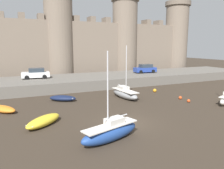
{
  "coord_description": "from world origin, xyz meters",
  "views": [
    {
      "loc": [
        -8.44,
        -15.78,
        6.54
      ],
      "look_at": [
        0.83,
        4.84,
        2.5
      ],
      "focal_mm": 35.0,
      "sensor_mm": 36.0,
      "label": 1
    }
  ],
  "objects_px": {
    "rowboat_near_channel_right": "(2,109)",
    "car_quay_centre_east": "(36,73)",
    "sailboat_midflat_right": "(125,93)",
    "sailboat_foreground_right": "(111,132)",
    "rowboat_foreground_centre": "(63,98)",
    "mooring_buoy_off_centre": "(155,90)",
    "rowboat_near_channel_left": "(44,121)",
    "mooring_buoy_near_shore": "(189,101)",
    "mooring_buoy_mid_mud": "(180,98)",
    "car_quay_west": "(145,69)"
  },
  "relations": [
    {
      "from": "rowboat_near_channel_right",
      "to": "car_quay_centre_east",
      "type": "xyz_separation_m",
      "value": [
        4.37,
        11.9,
        1.94
      ]
    },
    {
      "from": "sailboat_midflat_right",
      "to": "sailboat_foreground_right",
      "type": "distance_m",
      "value": 12.65
    },
    {
      "from": "sailboat_midflat_right",
      "to": "rowboat_foreground_centre",
      "type": "relative_size",
      "value": 1.92
    },
    {
      "from": "rowboat_near_channel_right",
      "to": "mooring_buoy_off_centre",
      "type": "height_order",
      "value": "rowboat_near_channel_right"
    },
    {
      "from": "rowboat_near_channel_left",
      "to": "mooring_buoy_off_centre",
      "type": "xyz_separation_m",
      "value": [
        16.11,
        7.17,
        -0.16
      ]
    },
    {
      "from": "rowboat_near_channel_left",
      "to": "mooring_buoy_near_shore",
      "type": "height_order",
      "value": "rowboat_near_channel_left"
    },
    {
      "from": "rowboat_near_channel_right",
      "to": "mooring_buoy_near_shore",
      "type": "height_order",
      "value": "rowboat_near_channel_right"
    },
    {
      "from": "mooring_buoy_off_centre",
      "to": "rowboat_near_channel_right",
      "type": "bearing_deg",
      "value": -175.08
    },
    {
      "from": "sailboat_midflat_right",
      "to": "mooring_buoy_near_shore",
      "type": "xyz_separation_m",
      "value": [
        5.85,
        -4.91,
        -0.44
      ]
    },
    {
      "from": "rowboat_near_channel_left",
      "to": "mooring_buoy_mid_mud",
      "type": "bearing_deg",
      "value": 8.32
    },
    {
      "from": "rowboat_near_channel_right",
      "to": "rowboat_foreground_centre",
      "type": "xyz_separation_m",
      "value": [
        6.41,
        1.99,
        0.01
      ]
    },
    {
      "from": "rowboat_near_channel_right",
      "to": "mooring_buoy_near_shore",
      "type": "bearing_deg",
      "value": -13.3
    },
    {
      "from": "sailboat_foreground_right",
      "to": "car_quay_west",
      "type": "height_order",
      "value": "sailboat_foreground_right"
    },
    {
      "from": "rowboat_near_channel_left",
      "to": "car_quay_west",
      "type": "distance_m",
      "value": 26.37
    },
    {
      "from": "mooring_buoy_mid_mud",
      "to": "mooring_buoy_off_centre",
      "type": "relative_size",
      "value": 0.81
    },
    {
      "from": "rowboat_foreground_centre",
      "to": "mooring_buoy_mid_mud",
      "type": "relative_size",
      "value": 8.54
    },
    {
      "from": "rowboat_foreground_centre",
      "to": "sailboat_foreground_right",
      "type": "xyz_separation_m",
      "value": [
        0.75,
        -12.47,
        0.31
      ]
    },
    {
      "from": "sailboat_midflat_right",
      "to": "car_quay_west",
      "type": "xyz_separation_m",
      "value": [
        9.9,
        10.78,
        1.66
      ]
    },
    {
      "from": "sailboat_midflat_right",
      "to": "mooring_buoy_mid_mud",
      "type": "xyz_separation_m",
      "value": [
        6.0,
        -3.33,
        -0.42
      ]
    },
    {
      "from": "mooring_buoy_near_shore",
      "to": "mooring_buoy_mid_mud",
      "type": "xyz_separation_m",
      "value": [
        0.15,
        1.58,
        0.01
      ]
    },
    {
      "from": "sailboat_foreground_right",
      "to": "mooring_buoy_mid_mud",
      "type": "relative_size",
      "value": 15.53
    },
    {
      "from": "sailboat_foreground_right",
      "to": "car_quay_west",
      "type": "distance_m",
      "value": 27.21
    },
    {
      "from": "rowboat_near_channel_left",
      "to": "car_quay_west",
      "type": "height_order",
      "value": "car_quay_west"
    },
    {
      "from": "rowboat_foreground_centre",
      "to": "mooring_buoy_mid_mud",
      "type": "distance_m",
      "value": 14.36
    },
    {
      "from": "sailboat_midflat_right",
      "to": "rowboat_near_channel_right",
      "type": "bearing_deg",
      "value": -178.96
    },
    {
      "from": "mooring_buoy_mid_mud",
      "to": "mooring_buoy_off_centre",
      "type": "height_order",
      "value": "mooring_buoy_off_centre"
    },
    {
      "from": "rowboat_near_channel_right",
      "to": "car_quay_west",
      "type": "relative_size",
      "value": 0.83
    },
    {
      "from": "rowboat_foreground_centre",
      "to": "mooring_buoy_near_shore",
      "type": "bearing_deg",
      "value": -26.57
    },
    {
      "from": "sailboat_midflat_right",
      "to": "rowboat_near_channel_left",
      "type": "bearing_deg",
      "value": -151.43
    },
    {
      "from": "rowboat_near_channel_left",
      "to": "mooring_buoy_off_centre",
      "type": "bearing_deg",
      "value": 24.0
    },
    {
      "from": "rowboat_near_channel_right",
      "to": "mooring_buoy_near_shore",
      "type": "relative_size",
      "value": 9.44
    },
    {
      "from": "sailboat_foreground_right",
      "to": "sailboat_midflat_right",
      "type": "bearing_deg",
      "value": 58.09
    },
    {
      "from": "rowboat_near_channel_right",
      "to": "car_quay_centre_east",
      "type": "height_order",
      "value": "car_quay_centre_east"
    },
    {
      "from": "rowboat_foreground_centre",
      "to": "car_quay_centre_east",
      "type": "distance_m",
      "value": 10.3
    },
    {
      "from": "rowboat_near_channel_right",
      "to": "mooring_buoy_near_shore",
      "type": "xyz_separation_m",
      "value": [
        19.7,
        -4.66,
        -0.16
      ]
    },
    {
      "from": "mooring_buoy_mid_mud",
      "to": "car_quay_west",
      "type": "xyz_separation_m",
      "value": [
        3.9,
        14.11,
        2.09
      ]
    },
    {
      "from": "mooring_buoy_mid_mud",
      "to": "rowboat_near_channel_left",
      "type": "bearing_deg",
      "value": -171.68
    },
    {
      "from": "sailboat_midflat_right",
      "to": "car_quay_centre_east",
      "type": "xyz_separation_m",
      "value": [
        -9.48,
        11.65,
        1.66
      ]
    },
    {
      "from": "rowboat_foreground_centre",
      "to": "mooring_buoy_mid_mud",
      "type": "xyz_separation_m",
      "value": [
        13.44,
        -5.07,
        -0.17
      ]
    },
    {
      "from": "sailboat_foreground_right",
      "to": "mooring_buoy_mid_mud",
      "type": "distance_m",
      "value": 14.69
    },
    {
      "from": "sailboat_foreground_right",
      "to": "car_quay_centre_east",
      "type": "bearing_deg",
      "value": 97.12
    },
    {
      "from": "rowboat_near_channel_right",
      "to": "mooring_buoy_mid_mud",
      "type": "bearing_deg",
      "value": -8.83
    },
    {
      "from": "rowboat_near_channel_right",
      "to": "sailboat_foreground_right",
      "type": "bearing_deg",
      "value": -55.67
    },
    {
      "from": "mooring_buoy_off_centre",
      "to": "car_quay_centre_east",
      "type": "distance_m",
      "value": 18.29
    },
    {
      "from": "mooring_buoy_near_shore",
      "to": "car_quay_west",
      "type": "height_order",
      "value": "car_quay_west"
    },
    {
      "from": "mooring_buoy_near_shore",
      "to": "mooring_buoy_mid_mud",
      "type": "relative_size",
      "value": 0.93
    },
    {
      "from": "mooring_buoy_off_centre",
      "to": "rowboat_near_channel_left",
      "type": "bearing_deg",
      "value": -156.0
    },
    {
      "from": "rowboat_foreground_centre",
      "to": "rowboat_near_channel_left",
      "type": "distance_m",
      "value": 8.12
    },
    {
      "from": "mooring_buoy_mid_mud",
      "to": "mooring_buoy_off_centre",
      "type": "distance_m",
      "value": 4.77
    },
    {
      "from": "mooring_buoy_off_centre",
      "to": "car_quay_west",
      "type": "height_order",
      "value": "car_quay_west"
    }
  ]
}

